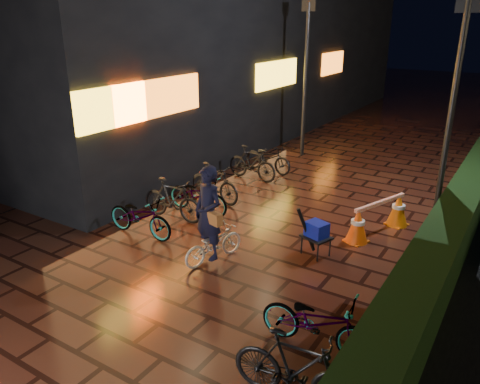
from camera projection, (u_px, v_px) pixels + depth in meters
The scene contains 10 objects.
ground at pixel (202, 291), 8.04m from camera, with size 80.00×80.00×0.00m, color #381911.
hedge at pixel (480, 173), 12.53m from camera, with size 0.70×20.00×1.00m, color black.
storefront_block at pixel (183, 16), 20.34m from camera, with size 12.09×22.00×9.00m.
lamp_post_hedge at pixel (452, 108), 9.68m from camera, with size 0.46×0.14×4.82m.
lamp_post_sf at pixel (306, 74), 15.12m from camera, with size 0.47×0.13×4.92m.
cyclist at pixel (211, 228), 8.76m from camera, with size 0.81×1.42×1.92m.
traffic_barrier at pixel (379, 217), 10.08m from camera, with size 1.01×1.84×0.75m.
cart_assembly at pixel (316, 231), 9.09m from camera, with size 0.68×0.58×1.00m.
parked_bikes_storefront at pixel (213, 183), 11.86m from camera, with size 1.95×6.11×0.98m.
parked_bikes_hedge at pixel (309, 342), 6.06m from camera, with size 1.87×1.71×0.98m.
Camera 1 is at (4.27, -5.51, 4.40)m, focal length 35.00 mm.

